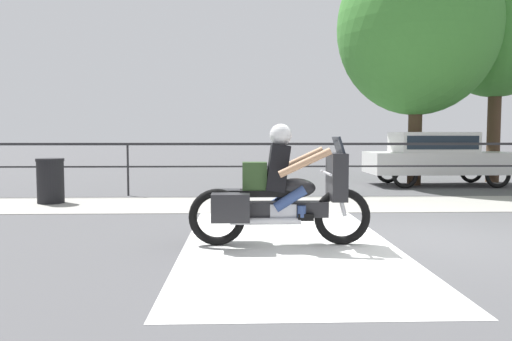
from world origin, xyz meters
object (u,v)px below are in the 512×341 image
motorcycle (279,193)px  tree_behind_car (497,26)px  trash_bin (50,181)px  tree_behind_sign (417,28)px  parked_car (437,155)px

motorcycle → tree_behind_car: 12.01m
trash_bin → tree_behind_sign: tree_behind_sign is taller
motorcycle → tree_behind_sign: tree_behind_sign is taller
motorcycle → tree_behind_sign: size_ratio=0.34×
motorcycle → trash_bin: bearing=137.9°
tree_behind_sign → motorcycle: bearing=-120.1°
tree_behind_car → parked_car: bearing=-155.4°
parked_car → trash_bin: bearing=-157.8°
parked_car → tree_behind_car: size_ratio=0.60×
tree_behind_sign → tree_behind_car: bearing=16.7°
parked_car → trash_bin: (-9.66, -3.53, -0.40)m
motorcycle → tree_behind_sign: 9.83m
tree_behind_sign → tree_behind_car: (2.73, 0.82, 0.23)m
motorcycle → trash_bin: 6.14m
parked_car → tree_behind_car: bearing=26.7°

